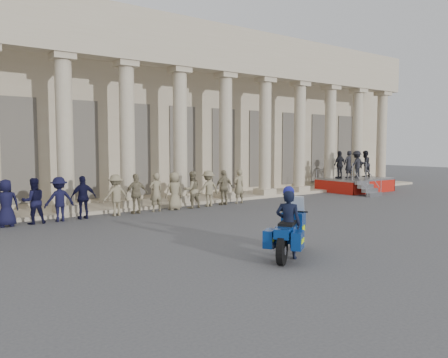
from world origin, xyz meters
TOP-DOWN VIEW (x-y plane):
  - ground at (0.00, 0.00)m, footprint 90.00×90.00m
  - building at (-0.00, 14.74)m, footprint 40.00×12.50m
  - officer_rank at (-5.85, 6.81)m, footprint 19.57×0.62m
  - reviewing_stand at (12.92, 7.02)m, footprint 3.97×3.87m
  - motorcycle at (-1.33, -1.76)m, footprint 1.96×1.56m
  - rider at (-1.43, -1.83)m, footprint 0.68×0.74m

SIDE VIEW (x-z plane):
  - ground at x=0.00m, z-range 0.00..0.00m
  - motorcycle at x=-1.33m, z-range -0.10..1.35m
  - officer_rank at x=-5.85m, z-range 0.00..1.63m
  - rider at x=-1.43m, z-range -0.01..1.78m
  - reviewing_stand at x=12.92m, z-range 0.04..2.47m
  - building at x=0.00m, z-range 0.02..9.02m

